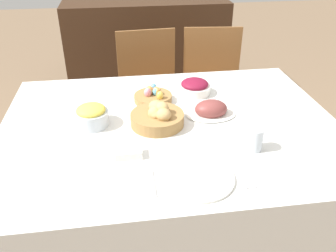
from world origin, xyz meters
TOP-DOWN VIEW (x-y plane):
  - ground_plane at (0.00, 0.00)m, footprint 12.00×12.00m
  - dining_table at (0.00, 0.00)m, footprint 1.56×1.18m
  - chair_far_right at (0.45, 0.93)m, footprint 0.46×0.46m
  - chair_far_center at (-0.01, 0.93)m, footprint 0.45×0.45m
  - sideboard at (0.06, 1.95)m, footprint 1.52×0.44m
  - bread_basket at (-0.06, 0.00)m, footprint 0.24×0.24m
  - egg_basket at (-0.05, 0.24)m, footprint 0.19×0.19m
  - ham_platter at (0.20, 0.05)m, footprint 0.24×0.17m
  - pineapple_bowl at (-0.36, 0.04)m, footprint 0.16×0.16m
  - beet_salad_bowl at (0.18, 0.30)m, footprint 0.17×0.17m
  - dinner_plate at (0.04, -0.41)m, footprint 0.27×0.27m
  - fork at (-0.13, -0.41)m, footprint 0.01×0.16m
  - knife at (0.20, -0.41)m, footprint 0.01×0.16m
  - spoon at (0.23, -0.41)m, footprint 0.01×0.16m
  - drinking_cup at (0.31, -0.26)m, footprint 0.07×0.07m
  - butter_dish at (-0.20, -0.24)m, footprint 0.11×0.07m

SIDE VIEW (x-z plane):
  - ground_plane at x=0.00m, z-range 0.00..0.00m
  - dining_table at x=0.00m, z-range 0.00..0.72m
  - sideboard at x=0.06m, z-range 0.00..0.88m
  - chair_far_right at x=0.45m, z-range 0.04..0.91m
  - chair_far_center at x=-0.01m, z-range 0.04..0.91m
  - fork at x=-0.13m, z-range 0.72..0.73m
  - knife at x=0.20m, z-range 0.72..0.73m
  - spoon at x=0.23m, z-range 0.72..0.73m
  - dinner_plate at x=0.04m, z-range 0.72..0.73m
  - butter_dish at x=-0.20m, z-range 0.72..0.75m
  - egg_basket at x=-0.05m, z-range 0.71..0.79m
  - ham_platter at x=0.20m, z-range 0.71..0.79m
  - beet_salad_bowl at x=0.18m, z-range 0.72..0.80m
  - bread_basket at x=-0.06m, z-range 0.71..0.82m
  - pineapple_bowl at x=-0.36m, z-range 0.72..0.82m
  - drinking_cup at x=0.31m, z-range 0.72..0.82m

